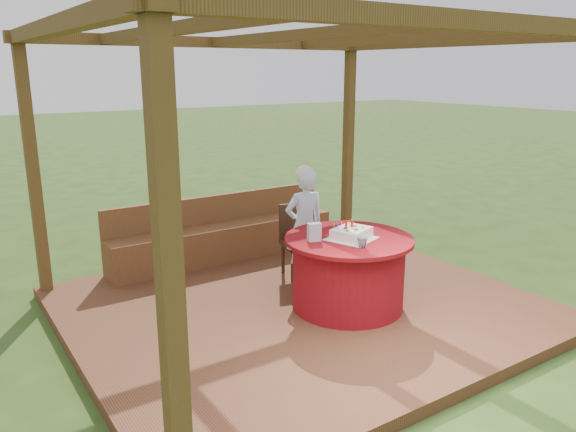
{
  "coord_description": "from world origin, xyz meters",
  "views": [
    {
      "loc": [
        -3.1,
        -4.43,
        2.48
      ],
      "look_at": [
        0.0,
        0.25,
        1.0
      ],
      "focal_mm": 35.0,
      "sensor_mm": 36.0,
      "label": 1
    }
  ],
  "objects_px": {
    "drinking_glass": "(362,243)",
    "table": "(348,272)",
    "bench": "(225,238)",
    "birthday_cake": "(351,233)",
    "gift_bag": "(314,232)",
    "elderly_woman": "(304,224)",
    "chair": "(298,237)"
  },
  "relations": [
    {
      "from": "bench",
      "to": "elderly_woman",
      "type": "relative_size",
      "value": 2.23
    },
    {
      "from": "chair",
      "to": "elderly_woman",
      "type": "distance_m",
      "value": 0.33
    },
    {
      "from": "elderly_woman",
      "to": "chair",
      "type": "bearing_deg",
      "value": 72.95
    },
    {
      "from": "drinking_glass",
      "to": "gift_bag",
      "type": "bearing_deg",
      "value": 121.26
    },
    {
      "from": "chair",
      "to": "gift_bag",
      "type": "height_order",
      "value": "gift_bag"
    },
    {
      "from": "table",
      "to": "gift_bag",
      "type": "distance_m",
      "value": 0.58
    },
    {
      "from": "table",
      "to": "chair",
      "type": "bearing_deg",
      "value": 83.82
    },
    {
      "from": "table",
      "to": "gift_bag",
      "type": "xyz_separation_m",
      "value": [
        -0.36,
        0.1,
        0.45
      ]
    },
    {
      "from": "bench",
      "to": "drinking_glass",
      "type": "relative_size",
      "value": 30.73
    },
    {
      "from": "chair",
      "to": "table",
      "type": "bearing_deg",
      "value": -96.18
    },
    {
      "from": "birthday_cake",
      "to": "gift_bag",
      "type": "relative_size",
      "value": 2.98
    },
    {
      "from": "chair",
      "to": "gift_bag",
      "type": "xyz_separation_m",
      "value": [
        -0.47,
        -0.96,
        0.38
      ]
    },
    {
      "from": "elderly_woman",
      "to": "table",
      "type": "bearing_deg",
      "value": -93.07
    },
    {
      "from": "chair",
      "to": "bench",
      "type": "bearing_deg",
      "value": 115.0
    },
    {
      "from": "chair",
      "to": "elderly_woman",
      "type": "relative_size",
      "value": 0.62
    },
    {
      "from": "bench",
      "to": "gift_bag",
      "type": "distance_m",
      "value": 2.03
    },
    {
      "from": "bench",
      "to": "gift_bag",
      "type": "height_order",
      "value": "gift_bag"
    },
    {
      "from": "bench",
      "to": "elderly_woman",
      "type": "height_order",
      "value": "elderly_woman"
    },
    {
      "from": "gift_bag",
      "to": "drinking_glass",
      "type": "height_order",
      "value": "gift_bag"
    },
    {
      "from": "table",
      "to": "elderly_woman",
      "type": "distance_m",
      "value": 0.89
    },
    {
      "from": "gift_bag",
      "to": "table",
      "type": "bearing_deg",
      "value": 2.19
    },
    {
      "from": "table",
      "to": "drinking_glass",
      "type": "distance_m",
      "value": 0.53
    },
    {
      "from": "birthday_cake",
      "to": "gift_bag",
      "type": "distance_m",
      "value": 0.37
    },
    {
      "from": "bench",
      "to": "chair",
      "type": "bearing_deg",
      "value": -65.0
    },
    {
      "from": "table",
      "to": "chair",
      "type": "distance_m",
      "value": 1.07
    },
    {
      "from": "drinking_glass",
      "to": "table",
      "type": "bearing_deg",
      "value": 71.79
    },
    {
      "from": "bench",
      "to": "gift_bag",
      "type": "relative_size",
      "value": 16.93
    },
    {
      "from": "elderly_woman",
      "to": "birthday_cake",
      "type": "bearing_deg",
      "value": -93.81
    },
    {
      "from": "birthday_cake",
      "to": "drinking_glass",
      "type": "distance_m",
      "value": 0.28
    },
    {
      "from": "bench",
      "to": "table",
      "type": "relative_size",
      "value": 2.34
    },
    {
      "from": "bench",
      "to": "gift_bag",
      "type": "xyz_separation_m",
      "value": [
        -0.01,
        -1.95,
        0.56
      ]
    },
    {
      "from": "elderly_woman",
      "to": "gift_bag",
      "type": "height_order",
      "value": "elderly_woman"
    }
  ]
}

